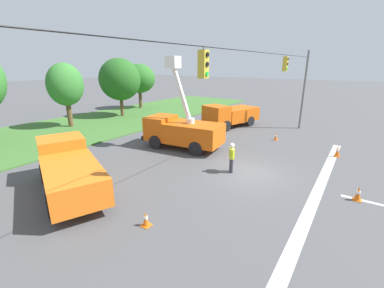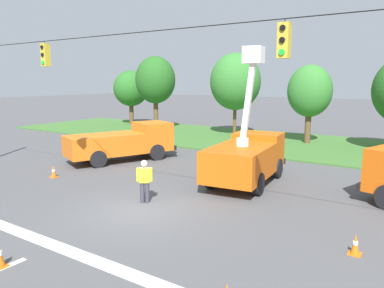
# 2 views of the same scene
# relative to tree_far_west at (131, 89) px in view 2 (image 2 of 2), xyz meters

# --- Properties ---
(ground_plane) EXTENTS (200.00, 200.00, 0.00)m
(ground_plane) POSITION_rel_tree_far_west_xyz_m (19.71, -21.02, -4.05)
(ground_plane) COLOR #4C4C4F
(grass_verge) EXTENTS (56.00, 12.00, 0.10)m
(grass_verge) POSITION_rel_tree_far_west_xyz_m (19.71, -3.02, -4.00)
(grass_verge) COLOR #3D6B2D
(grass_verge) RESTS_ON ground
(lane_markings) EXTENTS (17.60, 15.25, 0.01)m
(lane_markings) POSITION_rel_tree_far_west_xyz_m (19.71, -26.22, -4.05)
(lane_markings) COLOR silver
(lane_markings) RESTS_ON ground
(signal_gantry) EXTENTS (26.20, 0.33, 7.20)m
(signal_gantry) POSITION_rel_tree_far_west_xyz_m (19.76, -21.02, 0.20)
(signal_gantry) COLOR slate
(signal_gantry) RESTS_ON ground
(tree_far_west) EXTENTS (3.83, 3.89, 6.05)m
(tree_far_west) POSITION_rel_tree_far_west_xyz_m (0.00, 0.00, 0.00)
(tree_far_west) COLOR brown
(tree_far_west) RESTS_ON ground
(tree_west) EXTENTS (4.01, 3.86, 7.32)m
(tree_west) POSITION_rel_tree_far_west_xyz_m (5.22, -2.07, 0.92)
(tree_west) COLOR brown
(tree_west) RESTS_ON ground
(tree_centre) EXTENTS (4.47, 4.51, 7.35)m
(tree_centre) POSITION_rel_tree_far_west_xyz_m (13.65, -1.26, 0.78)
(tree_centre) COLOR brown
(tree_centre) RESTS_ON ground
(tree_east) EXTENTS (3.42, 2.96, 6.15)m
(tree_east) POSITION_rel_tree_far_west_xyz_m (20.49, -2.11, 0.06)
(tree_east) COLOR brown
(tree_east) RESTS_ON ground
(utility_truck_bucket_lift) EXTENTS (3.14, 6.09, 6.54)m
(utility_truck_bucket_lift) POSITION_rel_tree_far_west_xyz_m (21.42, -15.07, -2.67)
(utility_truck_bucket_lift) COLOR #D6560F
(utility_truck_bucket_lift) RESTS_ON ground
(utility_truck_support_far) EXTENTS (4.74, 7.00, 2.27)m
(utility_truck_support_far) POSITION_rel_tree_far_west_xyz_m (12.79, -14.54, -2.87)
(utility_truck_support_far) COLOR orange
(utility_truck_support_far) RESTS_ON ground
(road_worker) EXTENTS (0.54, 0.43, 1.77)m
(road_worker) POSITION_rel_tree_far_west_xyz_m (19.29, -20.13, -3.05)
(road_worker) COLOR #383842
(road_worker) RESTS_ON ground
(traffic_cone_foreground_right) EXTENTS (0.36, 0.36, 0.71)m
(traffic_cone_foreground_right) POSITION_rel_tree_far_west_xyz_m (9.23, -14.45, -3.70)
(traffic_cone_foreground_right) COLOR orange
(traffic_cone_foreground_right) RESTS_ON ground
(traffic_cone_mid_left) EXTENTS (0.36, 0.36, 0.61)m
(traffic_cone_mid_left) POSITION_rel_tree_far_west_xyz_m (27.35, -20.32, -3.76)
(traffic_cone_mid_left) COLOR orange
(traffic_cone_mid_left) RESTS_ON ground
(traffic_cone_far_left) EXTENTS (0.36, 0.36, 0.64)m
(traffic_cone_far_left) POSITION_rel_tree_far_west_xyz_m (12.71, -19.65, -3.74)
(traffic_cone_far_left) COLOR orange
(traffic_cone_far_left) RESTS_ON ground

